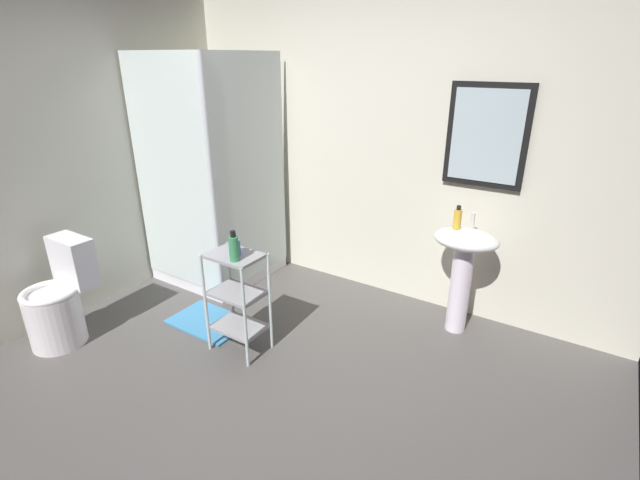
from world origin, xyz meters
TOP-DOWN VIEW (x-y plane):
  - ground_plane at (0.00, 0.00)m, footprint 4.20×4.20m
  - wall_back at (0.01, 1.85)m, footprint 4.20×0.14m
  - wall_left at (-1.85, 0.00)m, footprint 0.10×4.20m
  - shower_stall at (-1.23, 1.18)m, footprint 0.92×0.92m
  - pedestal_sink at (0.90, 1.52)m, footprint 0.46×0.37m
  - sink_faucet at (0.90, 1.64)m, footprint 0.03×0.03m
  - toilet at (-1.48, -0.18)m, footprint 0.37×0.49m
  - storage_cart at (-0.32, 0.43)m, footprint 0.38×0.28m
  - hand_soap_bottle at (0.82, 1.53)m, footprint 0.06×0.06m
  - body_wash_bottle_green at (-0.24, 0.36)m, footprint 0.06×0.06m
  - rinse_cup at (-0.31, 0.43)m, footprint 0.08×0.08m
  - bath_mat at (-0.76, 0.55)m, footprint 0.60×0.40m

SIDE VIEW (x-z plane):
  - ground_plane at x=0.00m, z-range -0.02..0.00m
  - bath_mat at x=-0.76m, z-range 0.00..0.02m
  - toilet at x=-1.48m, z-range -0.07..0.69m
  - storage_cart at x=-0.32m, z-range 0.07..0.81m
  - shower_stall at x=-1.23m, z-range -0.54..1.46m
  - pedestal_sink at x=0.90m, z-range 0.17..0.98m
  - rinse_cup at x=-0.31m, z-range 0.74..0.84m
  - body_wash_bottle_green at x=-0.24m, z-range 0.73..0.93m
  - sink_faucet at x=0.90m, z-range 0.81..0.91m
  - hand_soap_bottle at x=0.82m, z-range 0.80..0.97m
  - wall_left at x=-1.85m, z-range 0.00..2.50m
  - wall_back at x=0.01m, z-range 0.00..2.50m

